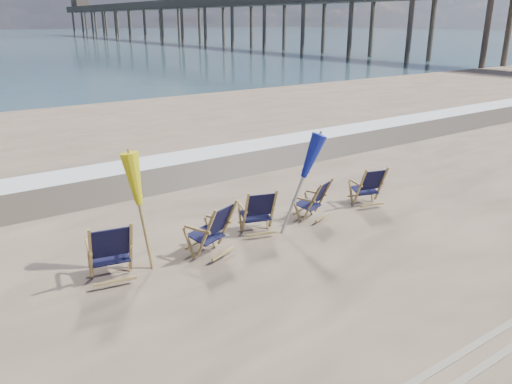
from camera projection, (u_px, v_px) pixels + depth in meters
surf_foam at (134, 165)px, 14.31m from camera, size 200.00×1.40×0.01m
wet_sand_strip at (156, 178)px, 13.15m from camera, size 200.00×2.60×0.00m
tire_tracks at (506, 382)px, 5.72m from camera, size 80.00×1.30×0.01m
beach_chair_0 at (131, 249)px, 7.80m from camera, size 0.83×0.90×1.08m
beach_chair_1 at (228, 225)px, 8.81m from camera, size 0.87×0.92×1.03m
beach_chair_2 at (273, 211)px, 9.52m from camera, size 0.81×0.86×0.97m
beach_chair_3 at (324, 197)px, 10.40m from camera, size 0.76×0.80×0.89m
beach_chair_4 at (381, 185)px, 11.02m from camera, size 0.77×0.82×0.95m
umbrella_yellow at (140, 185)px, 7.92m from camera, size 0.30×0.30×1.97m
umbrella_blue at (299, 158)px, 9.30m from camera, size 0.30×0.30×2.02m
fishing_pier at (196, 15)px, 84.25m from camera, size 4.40×140.00×9.30m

